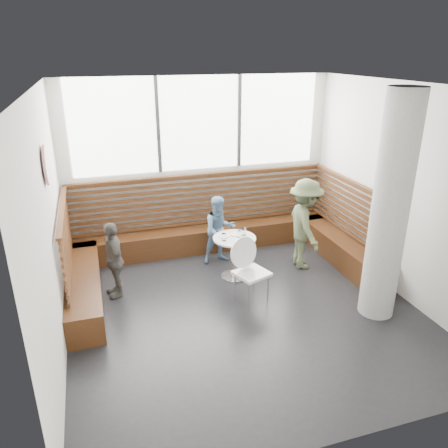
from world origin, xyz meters
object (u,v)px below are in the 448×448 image
object	(u,v)px
concrete_column	(390,210)
child_back	(220,230)
cafe_table	(234,249)
adult_man	(305,224)
child_left	(114,259)
cafe_chair	(250,265)

from	to	relation	value
concrete_column	child_back	bearing A→B (deg)	127.43
cafe_table	adult_man	world-z (taller)	adult_man
concrete_column	child_back	size ratio (longest dim) A/B	2.58
adult_man	child_back	xyz separation A→B (m)	(-1.36, 0.61, -0.18)
adult_man	child_left	size ratio (longest dim) A/B	1.31
cafe_table	concrete_column	bearing A→B (deg)	-44.04
cafe_chair	child_left	size ratio (longest dim) A/B	0.83
cafe_chair	adult_man	xyz separation A→B (m)	(1.30, 0.79, 0.20)
cafe_table	cafe_chair	bearing A→B (deg)	-90.27
cafe_table	child_back	xyz separation A→B (m)	(-0.06, 0.65, 0.09)
adult_man	child_left	bearing A→B (deg)	97.54
cafe_chair	child_back	world-z (taller)	child_back
concrete_column	child_back	xyz separation A→B (m)	(-1.73, 2.26, -0.98)
cafe_chair	child_back	distance (m)	1.40
child_back	child_left	bearing A→B (deg)	-166.54
cafe_chair	child_left	bearing A→B (deg)	138.08
cafe_chair	adult_man	bearing A→B (deg)	11.21
adult_man	cafe_chair	bearing A→B (deg)	128.70
adult_man	concrete_column	bearing A→B (deg)	-159.76
cafe_table	child_back	distance (m)	0.66
adult_man	child_back	bearing A→B (deg)	73.22
adult_man	child_back	world-z (taller)	adult_man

